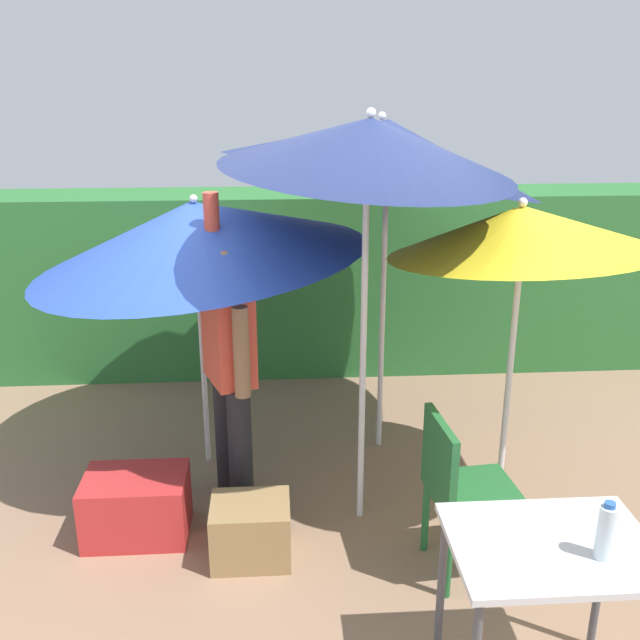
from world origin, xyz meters
TOP-DOWN VIEW (x-y plane):
  - ground_plane at (0.00, 0.00)m, footprint 24.00×24.00m
  - hedge_row at (0.00, 2.27)m, footprint 8.00×0.70m
  - umbrella_rainbow at (1.06, -0.08)m, footprint 1.48×1.48m
  - umbrella_orange at (0.22, -0.11)m, footprint 1.54×1.54m
  - umbrella_yellow at (-0.75, 0.58)m, footprint 2.12×2.09m
  - umbrella_navy at (0.43, 0.76)m, footprint 2.07×2.03m
  - person_vendor at (-0.54, 0.07)m, footprint 0.33×0.55m
  - chair_plastic at (0.67, -0.65)m, footprint 0.48×0.48m
  - cooler_box at (-1.08, -0.22)m, footprint 0.58×0.40m
  - crate_cardboard at (-0.43, -0.47)m, footprint 0.43×0.34m
  - folding_table at (0.80, -1.49)m, footprint 0.80×0.60m
  - bottle_water at (0.95, -1.58)m, footprint 0.07×0.07m

SIDE VIEW (x-z plane):
  - ground_plane at x=0.00m, z-range 0.00..0.00m
  - crate_cardboard at x=-0.43m, z-range 0.00..0.33m
  - cooler_box at x=-1.08m, z-range 0.00..0.37m
  - chair_plastic at x=0.67m, z-range 0.07..0.96m
  - folding_table at x=0.80m, z-range 0.29..1.07m
  - hedge_row at x=0.00m, z-range 0.00..1.56m
  - bottle_water at x=0.95m, z-range 0.77..1.01m
  - person_vendor at x=-0.54m, z-range -0.01..1.87m
  - umbrella_yellow at x=-0.75m, z-range 0.64..2.55m
  - umbrella_rainbow at x=1.06m, z-range 0.74..2.69m
  - umbrella_navy at x=0.43m, z-range 0.82..3.31m
  - umbrella_orange at x=0.22m, z-range 0.97..3.37m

